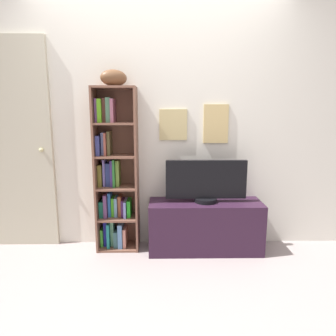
# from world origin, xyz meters

# --- Properties ---
(ground) EXTENTS (5.20, 5.20, 0.04)m
(ground) POSITION_xyz_m (0.00, 0.00, -0.02)
(ground) COLOR gray
(back_wall) EXTENTS (4.80, 0.08, 2.58)m
(back_wall) POSITION_xyz_m (0.00, 1.13, 1.29)
(back_wall) COLOR silver
(back_wall) RESTS_ON ground
(bookshelf) EXTENTS (0.42, 0.26, 1.62)m
(bookshelf) POSITION_xyz_m (-0.44, 1.00, 0.74)
(bookshelf) COLOR brown
(bookshelf) RESTS_ON ground
(football) EXTENTS (0.30, 0.26, 0.15)m
(football) POSITION_xyz_m (-0.41, 0.97, 1.69)
(football) COLOR brown
(football) RESTS_ON bookshelf
(tv_stand) EXTENTS (1.12, 0.39, 0.50)m
(tv_stand) POSITION_xyz_m (0.47, 0.90, 0.25)
(tv_stand) COLOR #2B162A
(tv_stand) RESTS_ON ground
(television) EXTENTS (0.79, 0.22, 0.42)m
(television) POSITION_xyz_m (0.47, 0.90, 0.71)
(television) COLOR black
(television) RESTS_ON tv_stand
(door) EXTENTS (0.83, 0.09, 2.10)m
(door) POSITION_xyz_m (-1.48, 1.08, 1.05)
(door) COLOR #B0AA94
(door) RESTS_ON ground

